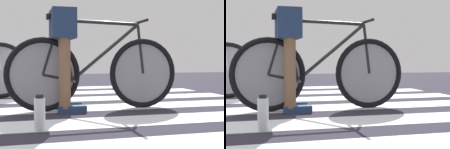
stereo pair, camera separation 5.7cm
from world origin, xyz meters
The scene contains 5 objects.
ground centered at (0.00, 0.00, 0.01)m, with size 18.00×14.00×0.02m.
crosswalk_markings centered at (0.02, 0.26, 0.02)m, with size 5.42×4.25×0.00m.
bicycle_1_of_2 centered at (0.75, -0.22, 0.41)m, with size 1.74×0.52×0.93m.
cyclist_1_of_2 centered at (0.44, -0.23, 0.65)m, with size 0.32×0.41×0.98m.
water_bottle centered at (0.18, -1.06, 0.14)m, with size 0.08×0.08×0.26m.
Camera 2 is at (0.12, -3.44, 0.54)m, focal length 53.28 mm.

